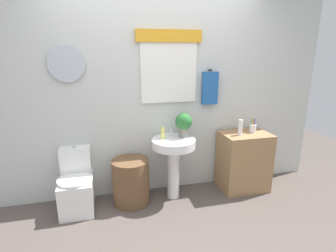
{
  "coord_description": "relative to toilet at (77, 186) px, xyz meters",
  "views": [
    {
      "loc": [
        -0.61,
        -2.01,
        1.76
      ],
      "look_at": [
        0.08,
        0.8,
        0.94
      ],
      "focal_mm": 28.28,
      "sensor_mm": 36.0,
      "label": 1
    }
  ],
  "objects": [
    {
      "name": "wooden_cabinet",
      "position": [
        2.08,
        -0.03,
        0.11
      ],
      "size": [
        0.6,
        0.44,
        0.76
      ],
      "primitive_type": "cube",
      "color": "#9E754C",
      "rests_on": "ground_plane"
    },
    {
      "name": "soap_bottle",
      "position": [
        1.02,
        0.02,
        0.56
      ],
      "size": [
        0.05,
        0.05,
        0.14
      ],
      "primitive_type": "cylinder",
      "color": "#DBD166",
      "rests_on": "pedestal_sink"
    },
    {
      "name": "laundry_hamper",
      "position": [
        0.61,
        -0.03,
        -0.0
      ],
      "size": [
        0.43,
        0.43,
        0.54
      ],
      "primitive_type": "cylinder",
      "color": "brown",
      "rests_on": "ground_plane"
    },
    {
      "name": "faucet",
      "position": [
        1.14,
        0.09,
        0.54
      ],
      "size": [
        0.03,
        0.03,
        0.1
      ],
      "primitive_type": "cylinder",
      "color": "silver",
      "rests_on": "pedestal_sink"
    },
    {
      "name": "potted_plant",
      "position": [
        1.28,
        0.03,
        0.66
      ],
      "size": [
        0.2,
        0.2,
        0.3
      ],
      "color": "slate",
      "rests_on": "pedestal_sink"
    },
    {
      "name": "back_wall",
      "position": [
        0.98,
        0.27,
        1.03
      ],
      "size": [
        4.4,
        0.18,
        2.6
      ],
      "color": "silver",
      "rests_on": "ground_plane"
    },
    {
      "name": "pedestal_sink",
      "position": [
        1.14,
        -0.03,
        0.3
      ],
      "size": [
        0.52,
        0.52,
        0.76
      ],
      "color": "white",
      "rests_on": "ground_plane"
    },
    {
      "name": "toilet",
      "position": [
        0.0,
        0.0,
        0.0
      ],
      "size": [
        0.38,
        0.51,
        0.71
      ],
      "color": "white",
      "rests_on": "ground_plane"
    },
    {
      "name": "lotion_bottle",
      "position": [
        1.98,
        -0.07,
        0.59
      ],
      "size": [
        0.05,
        0.05,
        0.19
      ],
      "primitive_type": "cylinder",
      "color": "white",
      "rests_on": "wooden_cabinet"
    },
    {
      "name": "ground_plane",
      "position": [
        0.98,
        -0.88,
        -0.27
      ],
      "size": [
        8.0,
        8.0,
        0.0
      ],
      "primitive_type": "plane",
      "color": "#564C47"
    },
    {
      "name": "toothbrush_cup",
      "position": [
        2.19,
        -0.01,
        0.54
      ],
      "size": [
        0.08,
        0.08,
        0.19
      ],
      "color": "silver",
      "rests_on": "wooden_cabinet"
    }
  ]
}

